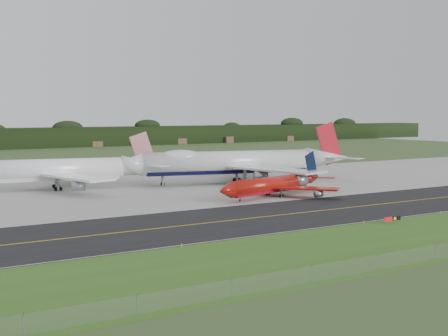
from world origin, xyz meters
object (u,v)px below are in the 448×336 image
at_px(jet_star_tail, 56,171).
at_px(taxiway_sign, 393,219).
at_px(jet_ba_747, 236,163).
at_px(jet_red_737, 274,185).

relative_size(jet_star_tail, taxiway_sign, 13.81).
bearing_deg(taxiway_sign, jet_ba_747, 80.83).
distance_m(jet_red_737, jet_star_tail, 61.93).
xyz_separation_m(jet_ba_747, jet_red_737, (-7.69, -30.13, -3.31)).
height_order(jet_ba_747, taxiway_sign, jet_ba_747).
xyz_separation_m(jet_star_tail, taxiway_sign, (39.28, -88.31, -4.32)).
distance_m(jet_ba_747, jet_star_tail, 53.14).
bearing_deg(jet_star_tail, taxiway_sign, -66.02).
height_order(jet_red_737, jet_star_tail, jet_star_tail).
bearing_deg(jet_red_737, jet_ba_747, 75.69).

